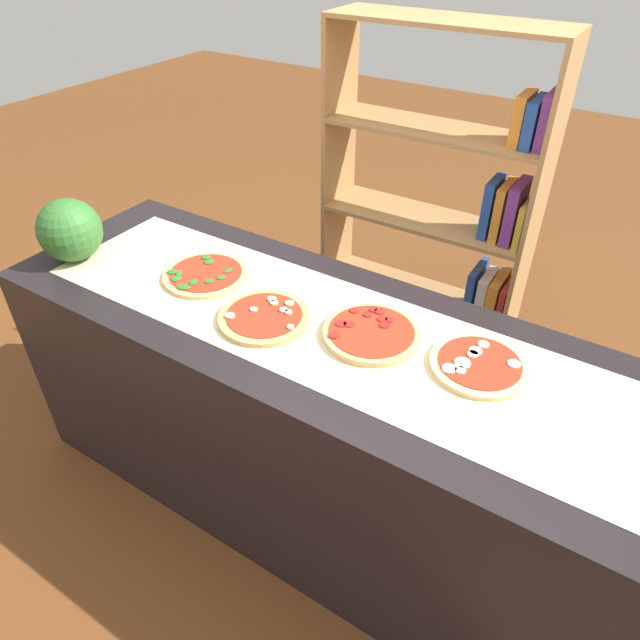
{
  "coord_description": "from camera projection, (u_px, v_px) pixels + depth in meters",
  "views": [
    {
      "loc": [
        0.78,
        -1.23,
        1.99
      ],
      "look_at": [
        0.0,
        0.0,
        0.91
      ],
      "focal_mm": 32.28,
      "sensor_mm": 36.0,
      "label": 1
    }
  ],
  "objects": [
    {
      "name": "ground_plane",
      "position": [
        320.0,
        497.0,
        2.36
      ],
      "size": [
        12.0,
        12.0,
        0.0
      ],
      "primitive_type": "plane",
      "color": "brown"
    },
    {
      "name": "counter",
      "position": [
        320.0,
        422.0,
        2.09
      ],
      "size": [
        2.3,
        0.75,
        0.89
      ],
      "primitive_type": "cube",
      "color": "black",
      "rests_on": "ground_plane"
    },
    {
      "name": "parchment_paper",
      "position": [
        320.0,
        325.0,
        1.83
      ],
      "size": [
        2.0,
        0.52,
        0.0
      ],
      "primitive_type": "cube",
      "color": "beige",
      "rests_on": "counter"
    },
    {
      "name": "pizza_spinach_0",
      "position": [
        206.0,
        274.0,
        2.05
      ],
      "size": [
        0.3,
        0.3,
        0.02
      ],
      "color": "#DBB26B",
      "rests_on": "parchment_paper"
    },
    {
      "name": "pizza_mushroom_1",
      "position": [
        265.0,
        317.0,
        1.84
      ],
      "size": [
        0.3,
        0.3,
        0.03
      ],
      "color": "tan",
      "rests_on": "parchment_paper"
    },
    {
      "name": "pizza_pepperoni_2",
      "position": [
        371.0,
        333.0,
        1.77
      ],
      "size": [
        0.3,
        0.3,
        0.03
      ],
      "color": "#DBB26B",
      "rests_on": "parchment_paper"
    },
    {
      "name": "pizza_mozzarella_3",
      "position": [
        479.0,
        364.0,
        1.66
      ],
      "size": [
        0.29,
        0.29,
        0.02
      ],
      "color": "#E5C17F",
      "rests_on": "parchment_paper"
    },
    {
      "name": "watermelon",
      "position": [
        70.0,
        230.0,
        2.09
      ],
      "size": [
        0.23,
        0.23,
        0.23
      ],
      "primitive_type": "sphere",
      "color": "#2D6628",
      "rests_on": "counter"
    },
    {
      "name": "bookshelf",
      "position": [
        449.0,
        232.0,
        2.55
      ],
      "size": [
        0.94,
        0.29,
        1.62
      ],
      "color": "#A87A47",
      "rests_on": "ground_plane"
    }
  ]
}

